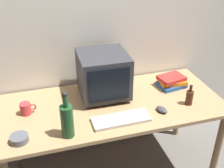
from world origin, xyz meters
The scene contains 10 objects.
back_wall centered at (0.00, 0.45, 1.25)m, with size 4.00×0.08×2.50m, color silver.
desk centered at (0.00, 0.00, 0.67)m, with size 1.76×0.78×0.76m.
crt_monitor centered at (-0.03, 0.14, 0.95)m, with size 0.39×0.40×0.37m.
keyboard centered at (0.00, -0.23, 0.77)m, with size 0.42×0.15×0.02m, color beige.
computer_mouse centered at (0.33, -0.21, 0.78)m, with size 0.06×0.10×0.04m, color #3F3F47.
bottle_tall centered at (-0.39, -0.28, 0.89)m, with size 0.09×0.09×0.34m.
bottle_short centered at (0.58, -0.17, 0.82)m, with size 0.06×0.06×0.18m.
book_stack centered at (0.58, 0.12, 0.80)m, with size 0.25×0.21×0.10m.
mug centered at (-0.65, 0.05, 0.80)m, with size 0.12×0.08×0.09m.
cd_spindle centered at (-0.70, -0.25, 0.78)m, with size 0.12×0.12×0.04m, color #595B66.
Camera 1 is at (-0.52, -1.75, 1.98)m, focal length 44.49 mm.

